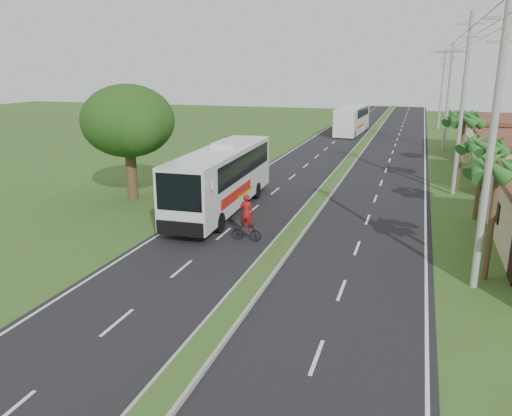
% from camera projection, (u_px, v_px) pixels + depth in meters
% --- Properties ---
extents(ground, '(180.00, 180.00, 0.00)m').
position_uv_depth(ground, '(258.00, 279.00, 20.80)').
color(ground, '#3B531E').
rests_on(ground, ground).
extents(road_asphalt, '(14.00, 160.00, 0.02)m').
position_uv_depth(road_asphalt, '(336.00, 180.00, 39.10)').
color(road_asphalt, black).
rests_on(road_asphalt, ground).
extents(median_strip, '(1.20, 160.00, 0.18)m').
position_uv_depth(median_strip, '(336.00, 179.00, 39.08)').
color(median_strip, gray).
rests_on(median_strip, ground).
extents(lane_edge_left, '(0.12, 160.00, 0.01)m').
position_uv_depth(lane_edge_left, '(254.00, 175.00, 41.10)').
color(lane_edge_left, silver).
rests_on(lane_edge_left, ground).
extents(lane_edge_right, '(0.12, 160.00, 0.01)m').
position_uv_depth(lane_edge_right, '(425.00, 186.00, 37.11)').
color(lane_edge_right, silver).
rests_on(lane_edge_right, ground).
extents(shop_far, '(8.60, 11.60, 3.82)m').
position_uv_depth(shop_far, '(505.00, 137.00, 49.06)').
color(shop_far, '#9D836A').
rests_on(shop_far, ground).
extents(palm_verge_a, '(2.40, 2.40, 5.45)m').
position_uv_depth(palm_verge_a, '(499.00, 167.00, 19.58)').
color(palm_verge_a, '#473321').
rests_on(palm_verge_a, ground).
extents(palm_verge_b, '(2.40, 2.40, 5.05)m').
position_uv_depth(palm_verge_b, '(484.00, 145.00, 27.80)').
color(palm_verge_b, '#473321').
rests_on(palm_verge_b, ground).
extents(palm_verge_c, '(2.40, 2.40, 5.85)m').
position_uv_depth(palm_verge_c, '(464.00, 119.00, 34.18)').
color(palm_verge_c, '#473321').
rests_on(palm_verge_c, ground).
extents(palm_verge_d, '(2.40, 2.40, 5.25)m').
position_uv_depth(palm_verge_d, '(462.00, 116.00, 42.42)').
color(palm_verge_d, '#473321').
rests_on(palm_verge_d, ground).
extents(shade_tree, '(6.30, 6.00, 7.54)m').
position_uv_depth(shade_tree, '(127.00, 123.00, 32.20)').
color(shade_tree, '#473321').
rests_on(shade_tree, ground).
extents(utility_pole_a, '(1.60, 0.28, 11.00)m').
position_uv_depth(utility_pole_a, '(491.00, 147.00, 18.56)').
color(utility_pole_a, gray).
rests_on(utility_pole_a, ground).
extents(utility_pole_b, '(3.20, 0.28, 12.00)m').
position_uv_depth(utility_pole_b, '(462.00, 103.00, 33.05)').
color(utility_pole_b, gray).
rests_on(utility_pole_b, ground).
extents(utility_pole_c, '(1.60, 0.28, 11.00)m').
position_uv_depth(utility_pole_c, '(448.00, 96.00, 51.51)').
color(utility_pole_c, gray).
rests_on(utility_pole_c, ground).
extents(utility_pole_d, '(1.60, 0.28, 10.50)m').
position_uv_depth(utility_pole_d, '(442.00, 90.00, 69.88)').
color(utility_pole_d, gray).
rests_on(utility_pole_d, ground).
extents(coach_bus_main, '(3.19, 12.82, 4.11)m').
position_uv_depth(coach_bus_main, '(223.00, 175.00, 30.19)').
color(coach_bus_main, silver).
rests_on(coach_bus_main, ground).
extents(coach_bus_far, '(3.17, 12.14, 3.51)m').
position_uv_depth(coach_bus_far, '(352.00, 118.00, 66.01)').
color(coach_bus_far, white).
rests_on(coach_bus_far, ground).
extents(motorcyclist, '(1.59, 0.49, 2.46)m').
position_uv_depth(motorcyclist, '(246.00, 223.00, 25.15)').
color(motorcyclist, black).
rests_on(motorcyclist, ground).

